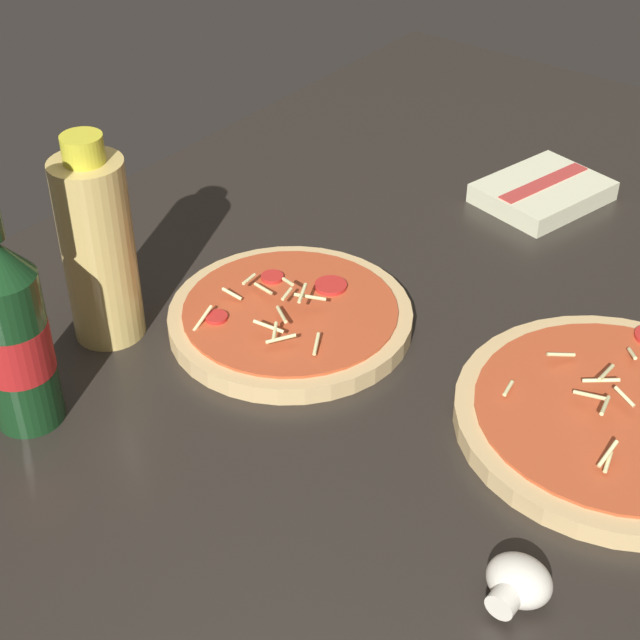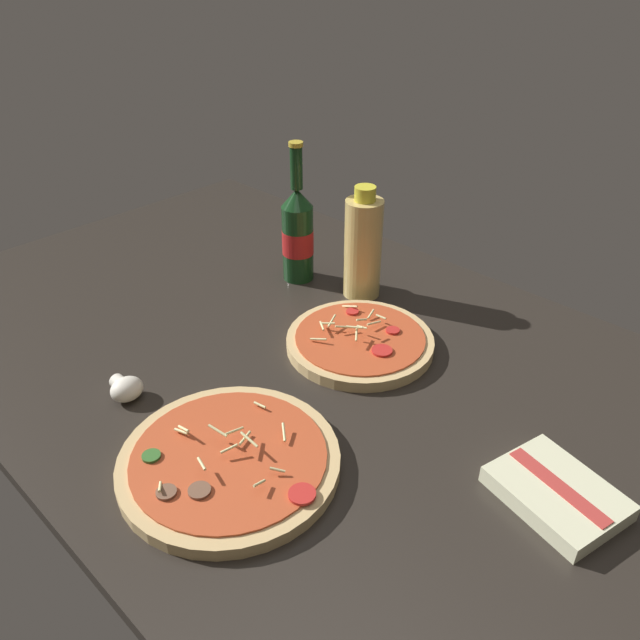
{
  "view_description": "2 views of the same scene",
  "coord_description": "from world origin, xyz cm",
  "px_view_note": "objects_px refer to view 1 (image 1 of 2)",
  "views": [
    {
      "loc": [
        -61.82,
        -42.69,
        61.5
      ],
      "look_at": [
        -7.02,
        -0.85,
        11.32
      ],
      "focal_mm": 55.0,
      "sensor_mm": 36.0,
      "label": 1
    },
    {
      "loc": [
        54.99,
        -58.29,
        62.64
      ],
      "look_at": [
        -2.97,
        1.72,
        9.54
      ],
      "focal_mm": 35.0,
      "sensor_mm": 36.0,
      "label": 2
    }
  ],
  "objects_px": {
    "pizza_far": "(288,319)",
    "beer_bottle": "(12,329)",
    "pizza_near": "(619,418)",
    "dish_towel": "(541,191)",
    "oil_bottle": "(98,248)",
    "mushroom_left": "(517,583)"
  },
  "relations": [
    {
      "from": "pizza_far",
      "to": "dish_towel",
      "type": "height_order",
      "value": "pizza_far"
    },
    {
      "from": "pizza_near",
      "to": "mushroom_left",
      "type": "xyz_separation_m",
      "value": [
        -0.22,
        -0.02,
        0.01
      ]
    },
    {
      "from": "mushroom_left",
      "to": "dish_towel",
      "type": "distance_m",
      "value": 0.61
    },
    {
      "from": "pizza_far",
      "to": "beer_bottle",
      "type": "relative_size",
      "value": 0.9
    },
    {
      "from": "dish_towel",
      "to": "mushroom_left",
      "type": "bearing_deg",
      "value": -154.59
    },
    {
      "from": "oil_bottle",
      "to": "mushroom_left",
      "type": "bearing_deg",
      "value": -95.59
    },
    {
      "from": "beer_bottle",
      "to": "oil_bottle",
      "type": "height_order",
      "value": "beer_bottle"
    },
    {
      "from": "pizza_near",
      "to": "pizza_far",
      "type": "bearing_deg",
      "value": 100.56
    },
    {
      "from": "beer_bottle",
      "to": "dish_towel",
      "type": "relative_size",
      "value": 1.61
    },
    {
      "from": "beer_bottle",
      "to": "mushroom_left",
      "type": "xyz_separation_m",
      "value": [
        0.09,
        -0.44,
        -0.08
      ]
    },
    {
      "from": "pizza_near",
      "to": "pizza_far",
      "type": "distance_m",
      "value": 0.33
    },
    {
      "from": "pizza_near",
      "to": "beer_bottle",
      "type": "bearing_deg",
      "value": 125.79
    },
    {
      "from": "beer_bottle",
      "to": "mushroom_left",
      "type": "bearing_deg",
      "value": -79.08
    },
    {
      "from": "oil_bottle",
      "to": "dish_towel",
      "type": "relative_size",
      "value": 1.26
    },
    {
      "from": "pizza_far",
      "to": "dish_towel",
      "type": "distance_m",
      "value": 0.4
    },
    {
      "from": "pizza_near",
      "to": "mushroom_left",
      "type": "bearing_deg",
      "value": -175.58
    },
    {
      "from": "pizza_near",
      "to": "dish_towel",
      "type": "xyz_separation_m",
      "value": [
        0.33,
        0.25,
        0.0
      ]
    },
    {
      "from": "beer_bottle",
      "to": "mushroom_left",
      "type": "height_order",
      "value": "beer_bottle"
    },
    {
      "from": "pizza_near",
      "to": "oil_bottle",
      "type": "xyz_separation_m",
      "value": [
        -0.17,
        0.46,
        0.09
      ]
    },
    {
      "from": "pizza_far",
      "to": "oil_bottle",
      "type": "xyz_separation_m",
      "value": [
        -0.11,
        0.14,
        0.09
      ]
    },
    {
      "from": "pizza_far",
      "to": "oil_bottle",
      "type": "relative_size",
      "value": 1.15
    },
    {
      "from": "pizza_far",
      "to": "dish_towel",
      "type": "xyz_separation_m",
      "value": [
        0.39,
        -0.08,
        0.0
      ]
    }
  ]
}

